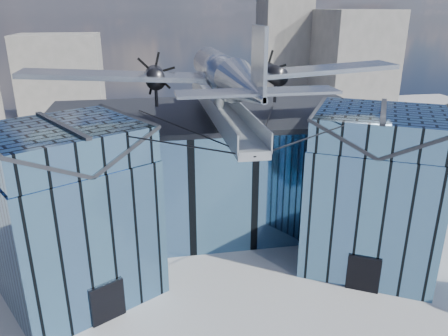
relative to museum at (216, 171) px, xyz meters
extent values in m
plane|color=gray|center=(0.00, -5.82, -5.54)|extent=(120.00, 120.00, 0.00)
cube|color=teal|center=(0.00, 3.18, -0.79)|extent=(28.00, 14.00, 9.50)
cube|color=#24262B|center=(0.00, 3.18, 4.16)|extent=(28.00, 14.00, 0.40)
cube|color=teal|center=(-10.50, -6.82, -0.79)|extent=(11.79, 11.43, 9.50)
cube|color=teal|center=(-10.50, -6.82, 5.06)|extent=(11.56, 11.20, 2.20)
cube|color=#24262B|center=(-12.45, -7.94, 5.06)|extent=(7.98, 9.23, 2.40)
cube|color=#24262B|center=(-8.55, -5.69, 5.06)|extent=(7.98, 9.23, 2.40)
cube|color=#24262B|center=(-10.50, -6.82, 6.21)|extent=(4.30, 7.10, 0.18)
cube|color=black|center=(-8.48, -10.33, -4.24)|extent=(2.03, 1.32, 2.60)
cube|color=black|center=(-6.60, -4.57, -0.79)|extent=(0.34, 0.34, 9.50)
cube|color=teal|center=(10.50, -6.82, -0.79)|extent=(11.79, 11.43, 9.50)
cube|color=teal|center=(10.50, -6.82, 5.06)|extent=(11.56, 11.20, 2.20)
cube|color=#24262B|center=(8.55, -5.69, 5.06)|extent=(7.98, 9.23, 2.40)
cube|color=#24262B|center=(12.45, -7.94, 5.06)|extent=(7.98, 9.23, 2.40)
cube|color=#24262B|center=(10.50, -6.82, 6.21)|extent=(4.30, 7.10, 0.18)
cube|color=black|center=(8.48, -10.33, -4.24)|extent=(2.03, 1.32, 2.60)
cube|color=black|center=(6.60, -4.57, -0.79)|extent=(0.34, 0.34, 9.50)
cube|color=#99A0A6|center=(0.00, -2.32, 5.56)|extent=(1.80, 21.00, 0.50)
cube|color=#99A0A6|center=(-0.90, -2.32, 6.21)|extent=(0.08, 21.00, 1.10)
cube|color=#99A0A6|center=(0.90, -2.32, 6.21)|extent=(0.08, 21.00, 1.10)
cylinder|color=#99A0A6|center=(0.00, 7.18, 4.89)|extent=(0.44, 0.44, 1.35)
cylinder|color=#99A0A6|center=(0.00, 1.18, 4.89)|extent=(0.44, 0.44, 1.35)
cylinder|color=#99A0A6|center=(0.00, -2.82, 4.89)|extent=(0.44, 0.44, 1.35)
cylinder|color=#99A0A6|center=(0.00, -1.82, 6.51)|extent=(0.70, 0.70, 1.40)
cylinder|color=black|center=(-5.25, -9.82, 5.86)|extent=(10.55, 6.08, 0.69)
cylinder|color=black|center=(5.25, -9.82, 5.86)|extent=(10.55, 6.08, 0.69)
cylinder|color=black|center=(-3.00, -4.32, 5.01)|extent=(6.09, 17.04, 1.19)
cylinder|color=black|center=(3.00, -4.32, 5.01)|extent=(6.09, 17.04, 1.19)
cylinder|color=#A6ACB3|center=(0.00, -1.82, 8.46)|extent=(2.50, 11.00, 2.50)
sphere|color=#A6ACB3|center=(0.00, 3.68, 8.46)|extent=(2.50, 2.50, 2.50)
cube|color=black|center=(0.00, 2.68, 9.15)|extent=(1.60, 1.40, 0.50)
cone|color=#A6ACB3|center=(0.00, -10.82, 8.76)|extent=(2.50, 7.00, 2.50)
cube|color=#A6ACB3|center=(0.00, -13.12, 10.36)|extent=(0.18, 2.40, 3.40)
cube|color=#A6ACB3|center=(0.00, -13.02, 8.96)|extent=(8.00, 1.80, 0.14)
cube|color=#A6ACB3|center=(-7.00, -0.82, 8.16)|extent=(14.00, 3.20, 1.08)
cylinder|color=black|center=(-4.60, -0.22, 7.91)|extent=(1.44, 3.20, 1.44)
cone|color=black|center=(-4.60, 1.58, 7.91)|extent=(0.70, 0.70, 0.70)
cube|color=black|center=(-4.60, 1.73, 7.91)|extent=(1.05, 0.06, 3.33)
cube|color=black|center=(-4.60, 1.73, 7.91)|extent=(2.53, 0.06, 2.53)
cube|color=black|center=(-4.60, 1.73, 7.91)|extent=(3.33, 0.06, 1.05)
cylinder|color=black|center=(-4.60, -0.82, 6.69)|extent=(0.24, 0.24, 1.75)
cube|color=#A6ACB3|center=(7.00, -0.82, 8.16)|extent=(14.00, 3.20, 1.08)
cylinder|color=black|center=(4.60, -0.22, 7.91)|extent=(1.44, 3.20, 1.44)
cone|color=black|center=(4.60, 1.58, 7.91)|extent=(0.70, 0.70, 0.70)
cube|color=black|center=(4.60, 1.73, 7.91)|extent=(1.05, 0.06, 3.33)
cube|color=black|center=(4.60, 1.73, 7.91)|extent=(2.53, 0.06, 2.53)
cube|color=black|center=(4.60, 1.73, 7.91)|extent=(3.33, 0.06, 1.05)
cylinder|color=black|center=(4.60, -0.82, 6.69)|extent=(0.24, 0.24, 1.75)
cube|color=slate|center=(32.00, 42.18, 3.46)|extent=(12.00, 14.00, 18.00)
cube|color=slate|center=(-20.00, 49.18, 1.46)|extent=(14.00, 10.00, 14.00)
cube|color=slate|center=(22.00, 52.18, 7.46)|extent=(9.00, 9.00, 26.00)
cylinder|color=black|center=(26.07, 6.73, -4.11)|extent=(0.46, 0.46, 2.86)
sphere|color=#254B1A|center=(26.07, 6.73, -1.55)|extent=(4.30, 4.30, 3.74)
camera|label=1|loc=(-5.40, -33.59, 12.85)|focal=35.00mm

